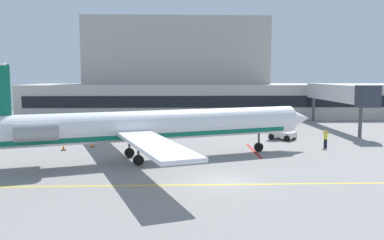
# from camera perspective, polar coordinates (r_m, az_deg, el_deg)

# --- Properties ---
(ground) EXTENTS (120.00, 120.00, 0.11)m
(ground) POSITION_cam_1_polar(r_m,az_deg,el_deg) (30.06, 4.41, -8.65)
(ground) COLOR gray
(terminal_building) EXTENTS (73.81, 17.58, 18.62)m
(terminal_building) POSITION_cam_1_polar(r_m,az_deg,el_deg) (78.61, 1.93, 5.65)
(terminal_building) COLOR #B7B2A8
(terminal_building) RESTS_ON ground
(jet_bridge_west) EXTENTS (2.40, 21.72, 6.50)m
(jet_bridge_west) POSITION_cam_1_polar(r_m,az_deg,el_deg) (61.80, 19.82, 3.53)
(jet_bridge_west) COLOR silver
(jet_bridge_west) RESTS_ON ground
(regional_jet) EXTENTS (34.24, 27.50, 8.66)m
(regional_jet) POSITION_cam_1_polar(r_m,az_deg,el_deg) (36.74, -6.85, -0.88)
(regional_jet) COLOR white
(regional_jet) RESTS_ON ground
(baggage_tug) EXTENTS (3.72, 2.33, 2.20)m
(baggage_tug) POSITION_cam_1_polar(r_m,az_deg,el_deg) (52.23, -19.01, -1.43)
(baggage_tug) COLOR #E5B20C
(baggage_tug) RESTS_ON ground
(pushback_tractor) EXTENTS (3.44, 3.38, 2.23)m
(pushback_tractor) POSITION_cam_1_polar(r_m,az_deg,el_deg) (50.04, 12.30, -1.54)
(pushback_tractor) COLOR silver
(pushback_tractor) RESTS_ON ground
(fuel_tank) EXTENTS (6.62, 2.26, 2.17)m
(fuel_tank) POSITION_cam_1_polar(r_m,az_deg,el_deg) (63.71, 7.53, 0.42)
(fuel_tank) COLOR white
(fuel_tank) RESTS_ON ground
(marshaller) EXTENTS (0.56, 0.73, 2.01)m
(marshaller) POSITION_cam_1_polar(r_m,az_deg,el_deg) (45.44, 18.25, -2.46)
(marshaller) COLOR #191E33
(marshaller) RESTS_ON ground
(safety_cone_alpha) EXTENTS (0.47, 0.47, 0.55)m
(safety_cone_alpha) POSITION_cam_1_polar(r_m,az_deg,el_deg) (43.86, -17.60, -3.78)
(safety_cone_alpha) COLOR orange
(safety_cone_alpha) RESTS_ON ground
(safety_cone_bravo) EXTENTS (0.47, 0.47, 0.55)m
(safety_cone_bravo) POSITION_cam_1_polar(r_m,az_deg,el_deg) (45.12, -13.84, -3.39)
(safety_cone_bravo) COLOR orange
(safety_cone_bravo) RESTS_ON ground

